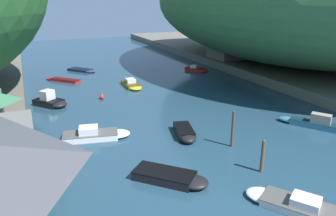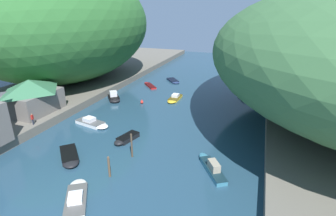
{
  "view_description": "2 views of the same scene",
  "coord_description": "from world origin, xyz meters",
  "px_view_note": "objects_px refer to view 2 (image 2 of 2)",
  "views": [
    {
      "loc": [
        -14.81,
        -6.5,
        11.9
      ],
      "look_at": [
        -2.85,
        20.63,
        1.79
      ],
      "focal_mm": 35.0,
      "sensor_mm": 36.0,
      "label": 1
    },
    {
      "loc": [
        13.58,
        -10.45,
        17.12
      ],
      "look_at": [
        0.74,
        25.43,
        2.39
      ],
      "focal_mm": 28.0,
      "sensor_mm": 36.0,
      "label": 2
    }
  ],
  "objects_px": {
    "boat_far_right_bank": "(211,166)",
    "boat_near_quay": "(114,98)",
    "boat_open_rowboat": "(149,85)",
    "person_on_quay": "(32,118)",
    "boat_cabin_cruiser": "(174,81)",
    "boat_yellow_tender": "(174,98)",
    "boathouse_shed": "(31,95)",
    "boat_mid_channel": "(246,97)",
    "boat_far_upstream": "(77,196)",
    "boat_small_dinghy": "(93,123)",
    "boat_navy_launch": "(126,139)",
    "channel_buoy_near": "(142,102)",
    "boat_red_skiff": "(70,157)",
    "right_bank_cottage": "(293,81)"
  },
  "relations": [
    {
      "from": "right_bank_cottage",
      "to": "boat_cabin_cruiser",
      "type": "distance_m",
      "value": 26.62
    },
    {
      "from": "boat_small_dinghy",
      "to": "boat_near_quay",
      "type": "distance_m",
      "value": 11.55
    },
    {
      "from": "boathouse_shed",
      "to": "boat_yellow_tender",
      "type": "bearing_deg",
      "value": 41.92
    },
    {
      "from": "boat_small_dinghy",
      "to": "boat_far_upstream",
      "type": "height_order",
      "value": "boat_small_dinghy"
    },
    {
      "from": "boat_navy_launch",
      "to": "boat_mid_channel",
      "type": "bearing_deg",
      "value": -106.13
    },
    {
      "from": "boat_far_right_bank",
      "to": "boat_navy_launch",
      "type": "height_order",
      "value": "boat_far_right_bank"
    },
    {
      "from": "boat_small_dinghy",
      "to": "boat_near_quay",
      "type": "bearing_deg",
      "value": -153.68
    },
    {
      "from": "boat_open_rowboat",
      "to": "person_on_quay",
      "type": "distance_m",
      "value": 28.65
    },
    {
      "from": "boat_yellow_tender",
      "to": "boat_small_dinghy",
      "type": "distance_m",
      "value": 17.51
    },
    {
      "from": "right_bank_cottage",
      "to": "boat_cabin_cruiser",
      "type": "height_order",
      "value": "right_bank_cottage"
    },
    {
      "from": "channel_buoy_near",
      "to": "boat_red_skiff",
      "type": "bearing_deg",
      "value": -89.68
    },
    {
      "from": "boat_far_upstream",
      "to": "person_on_quay",
      "type": "relative_size",
      "value": 3.4
    },
    {
      "from": "boat_far_upstream",
      "to": "person_on_quay",
      "type": "height_order",
      "value": "person_on_quay"
    },
    {
      "from": "boathouse_shed",
      "to": "channel_buoy_near",
      "type": "relative_size",
      "value": 9.8
    },
    {
      "from": "boat_mid_channel",
      "to": "person_on_quay",
      "type": "distance_m",
      "value": 37.99
    },
    {
      "from": "boat_navy_launch",
      "to": "channel_buoy_near",
      "type": "bearing_deg",
      "value": -58.97
    },
    {
      "from": "boat_mid_channel",
      "to": "boat_small_dinghy",
      "type": "xyz_separation_m",
      "value": [
        -21.32,
        -20.82,
        0.04
      ]
    },
    {
      "from": "boat_small_dinghy",
      "to": "boat_open_rowboat",
      "type": "bearing_deg",
      "value": -167.09
    },
    {
      "from": "boat_small_dinghy",
      "to": "boat_mid_channel",
      "type": "bearing_deg",
      "value": 146.17
    },
    {
      "from": "boat_cabin_cruiser",
      "to": "boat_small_dinghy",
      "type": "distance_m",
      "value": 28.5
    },
    {
      "from": "boat_cabin_cruiser",
      "to": "boat_yellow_tender",
      "type": "height_order",
      "value": "boat_yellow_tender"
    },
    {
      "from": "boat_cabin_cruiser",
      "to": "boat_mid_channel",
      "type": "relative_size",
      "value": 1.27
    },
    {
      "from": "boat_cabin_cruiser",
      "to": "boat_small_dinghy",
      "type": "xyz_separation_m",
      "value": [
        -3.69,
        -28.26,
        0.17
      ]
    },
    {
      "from": "boat_cabin_cruiser",
      "to": "boat_yellow_tender",
      "type": "bearing_deg",
      "value": 70.01
    },
    {
      "from": "boat_far_right_bank",
      "to": "boat_navy_launch",
      "type": "bearing_deg",
      "value": 135.03
    },
    {
      "from": "right_bank_cottage",
      "to": "boat_far_right_bank",
      "type": "height_order",
      "value": "right_bank_cottage"
    },
    {
      "from": "boathouse_shed",
      "to": "boat_small_dinghy",
      "type": "bearing_deg",
      "value": 5.95
    },
    {
      "from": "boat_open_rowboat",
      "to": "boat_near_quay",
      "type": "relative_size",
      "value": 1.18
    },
    {
      "from": "boat_cabin_cruiser",
      "to": "boat_red_skiff",
      "type": "distance_m",
      "value": 37.54
    },
    {
      "from": "boathouse_shed",
      "to": "boat_yellow_tender",
      "type": "distance_m",
      "value": 25.08
    },
    {
      "from": "boat_navy_launch",
      "to": "boat_mid_channel",
      "type": "distance_m",
      "value": 27.59
    },
    {
      "from": "boat_navy_launch",
      "to": "person_on_quay",
      "type": "height_order",
      "value": "person_on_quay"
    },
    {
      "from": "boat_near_quay",
      "to": "boat_red_skiff",
      "type": "bearing_deg",
      "value": 67.06
    },
    {
      "from": "right_bank_cottage",
      "to": "boat_small_dinghy",
      "type": "relative_size",
      "value": 1.23
    },
    {
      "from": "boathouse_shed",
      "to": "boat_navy_launch",
      "type": "bearing_deg",
      "value": -5.96
    },
    {
      "from": "right_bank_cottage",
      "to": "boat_cabin_cruiser",
      "type": "bearing_deg",
      "value": 168.42
    },
    {
      "from": "boat_far_right_bank",
      "to": "boat_red_skiff",
      "type": "height_order",
      "value": "boat_far_right_bank"
    },
    {
      "from": "channel_buoy_near",
      "to": "boathouse_shed",
      "type": "bearing_deg",
      "value": -136.86
    },
    {
      "from": "boat_far_upstream",
      "to": "boathouse_shed",
      "type": "bearing_deg",
      "value": 110.67
    },
    {
      "from": "boat_far_right_bank",
      "to": "boat_near_quay",
      "type": "xyz_separation_m",
      "value": [
        -22.39,
        16.81,
        0.11
      ]
    },
    {
      "from": "boat_far_right_bank",
      "to": "boat_red_skiff",
      "type": "relative_size",
      "value": 1.21
    },
    {
      "from": "boat_far_right_bank",
      "to": "boat_yellow_tender",
      "type": "distance_m",
      "value": 23.97
    },
    {
      "from": "boathouse_shed",
      "to": "boat_near_quay",
      "type": "distance_m",
      "value": 14.75
    },
    {
      "from": "right_bank_cottage",
      "to": "boat_near_quay",
      "type": "distance_m",
      "value": 34.64
    },
    {
      "from": "right_bank_cottage",
      "to": "boat_yellow_tender",
      "type": "relative_size",
      "value": 1.44
    },
    {
      "from": "boat_red_skiff",
      "to": "channel_buoy_near",
      "type": "relative_size",
      "value": 5.75
    },
    {
      "from": "boat_far_right_bank",
      "to": "channel_buoy_near",
      "type": "height_order",
      "value": "boat_far_right_bank"
    },
    {
      "from": "boat_near_quay",
      "to": "person_on_quay",
      "type": "xyz_separation_m",
      "value": [
        -3.53,
        -16.26,
        1.76
      ]
    },
    {
      "from": "boat_mid_channel",
      "to": "right_bank_cottage",
      "type": "bearing_deg",
      "value": 160.24
    },
    {
      "from": "boathouse_shed",
      "to": "boat_yellow_tender",
      "type": "xyz_separation_m",
      "value": [
        18.45,
        16.57,
        -3.75
      ]
    }
  ]
}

